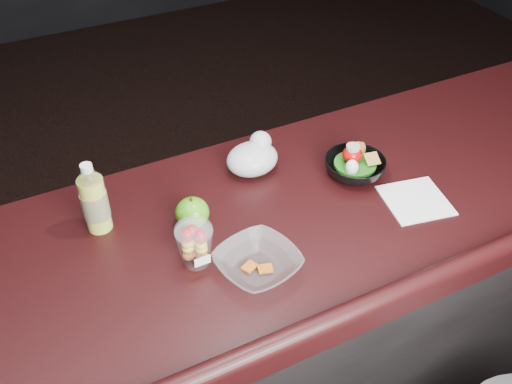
# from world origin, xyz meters

# --- Properties ---
(counter) EXTENTS (4.06, 0.71, 1.02)m
(counter) POSITION_xyz_m (0.00, 0.30, 0.51)
(counter) COLOR black
(counter) RESTS_ON ground
(lemonade_bottle) EXTENTS (0.06, 0.06, 0.20)m
(lemonade_bottle) POSITION_xyz_m (-0.39, 0.46, 1.10)
(lemonade_bottle) COLOR #D3D838
(lemonade_bottle) RESTS_ON counter
(fruit_cup) EXTENTS (0.09, 0.09, 0.13)m
(fruit_cup) POSITION_xyz_m (-0.22, 0.24, 1.08)
(fruit_cup) COLOR white
(fruit_cup) RESTS_ON counter
(green_apple) EXTENTS (0.08, 0.08, 0.09)m
(green_apple) POSITION_xyz_m (-0.18, 0.37, 1.06)
(green_apple) COLOR #317A0E
(green_apple) RESTS_ON counter
(plastic_bag) EXTENTS (0.15, 0.12, 0.11)m
(plastic_bag) POSITION_xyz_m (0.06, 0.49, 1.07)
(plastic_bag) COLOR silver
(plastic_bag) RESTS_ON counter
(snack_bowl) EXTENTS (0.21, 0.21, 0.09)m
(snack_bowl) POSITION_xyz_m (0.30, 0.35, 1.05)
(snack_bowl) COLOR black
(snack_bowl) RESTS_ON counter
(takeout_bowl) EXTENTS (0.22, 0.22, 0.05)m
(takeout_bowl) POSITION_xyz_m (-0.10, 0.16, 1.04)
(takeout_bowl) COLOR silver
(takeout_bowl) RESTS_ON counter
(paper_napkin) EXTENTS (0.19, 0.19, 0.00)m
(paper_napkin) POSITION_xyz_m (0.38, 0.19, 1.02)
(paper_napkin) COLOR white
(paper_napkin) RESTS_ON counter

